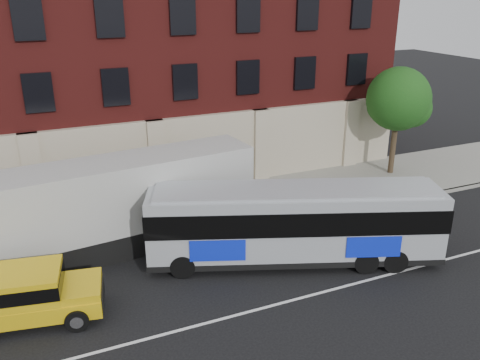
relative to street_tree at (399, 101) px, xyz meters
name	(u,v)px	position (x,y,z in m)	size (l,w,h in m)	color
ground	(252,321)	(-13.54, -9.48, -4.41)	(120.00, 120.00, 0.00)	black
sidewalk	(174,215)	(-13.54, -0.48, -4.33)	(60.00, 6.00, 0.15)	gray
kerb	(194,242)	(-13.54, -3.48, -4.33)	(60.00, 0.25, 0.15)	gray
lane_line	(246,313)	(-13.54, -8.98, -4.40)	(60.00, 0.12, 0.01)	silver
building	(127,41)	(-13.55, 7.44, 3.18)	(30.00, 12.10, 15.00)	maroon
street_tree	(399,101)	(0.00, 0.00, 0.00)	(3.60, 3.60, 6.20)	#36271B
city_bus	(295,222)	(-10.29, -6.51, -2.65)	(11.71, 6.43, 3.17)	#999EA4
yellow_suv	(22,293)	(-20.44, -6.43, -3.34)	(5.00, 2.77, 1.86)	gold
shipping_container	(116,207)	(-16.57, -2.68, -2.46)	(12.00, 3.68, 3.94)	black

